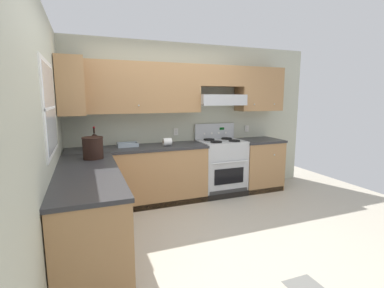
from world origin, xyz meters
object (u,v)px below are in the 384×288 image
Objects in this scene: bowl at (128,145)px; paper_towel_roll at (167,142)px; stove at (221,166)px; wine_bottle at (95,141)px; bucket at (93,147)px.

bowl is 2.35× the size of paper_towel_roll.
stove is 1.64m from bowl.
bucket is (-0.04, -0.56, 0.01)m from wine_bottle.
bucket is at bearing -94.25° from wine_bottle.
paper_towel_roll is at bearing -176.33° from stove.
bowl is at bearing 19.32° from wine_bottle.
wine_bottle is 1.28× the size of bucket.
wine_bottle reaches higher than bucket.
paper_towel_roll is (1.11, 0.58, -0.08)m from bucket.
bucket is at bearing -162.99° from stove.
wine_bottle is at bearing -179.10° from paper_towel_roll.
bowl is at bearing 176.76° from stove.
stove is 2.26m from bucket.
wine_bottle is at bearing -160.68° from bowl.
paper_towel_roll reaches higher than bowl.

